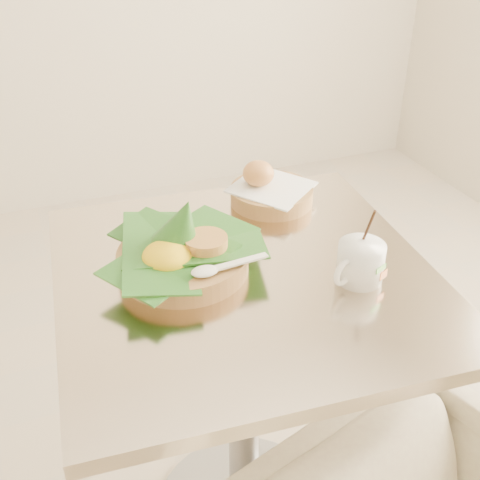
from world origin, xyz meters
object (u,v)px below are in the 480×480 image
object	(u,v)px
cafe_table	(244,359)
coffee_mug	(360,262)
rice_basket	(183,251)
bread_basket	(269,191)

from	to	relation	value
cafe_table	coffee_mug	size ratio (longest dim) A/B	5.04
rice_basket	cafe_table	bearing A→B (deg)	-24.95
rice_basket	coffee_mug	xyz separation A→B (m)	(0.29, -0.15, -0.00)
cafe_table	bread_basket	xyz separation A→B (m)	(0.15, 0.24, 0.25)
cafe_table	bread_basket	bearing A→B (deg)	57.39
cafe_table	rice_basket	bearing A→B (deg)	155.05
coffee_mug	cafe_table	bearing A→B (deg)	152.18
bread_basket	coffee_mug	world-z (taller)	coffee_mug
bread_basket	coffee_mug	xyz separation A→B (m)	(0.03, -0.34, 0.01)
rice_basket	bread_basket	size ratio (longest dim) A/B	1.39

